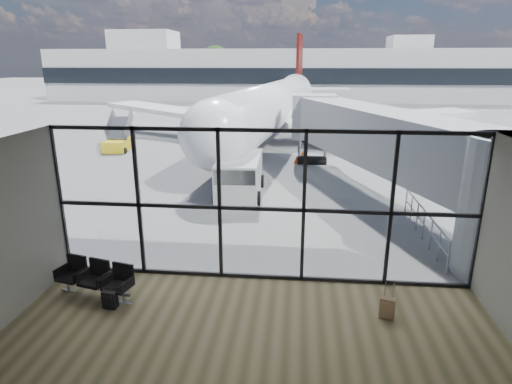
% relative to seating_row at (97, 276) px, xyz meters
% --- Properties ---
extents(ground, '(220.00, 220.00, 0.00)m').
position_rel_seating_row_xyz_m(ground, '(4.42, 41.38, -0.56)').
color(ground, slate).
rests_on(ground, ground).
extents(lounge_shell, '(12.02, 8.01, 4.51)m').
position_rel_seating_row_xyz_m(lounge_shell, '(4.42, -3.42, 2.09)').
color(lounge_shell, brown).
rests_on(lounge_shell, ground).
extents(glass_curtain_wall, '(12.10, 0.12, 4.50)m').
position_rel_seating_row_xyz_m(glass_curtain_wall, '(4.42, 1.38, 1.69)').
color(glass_curtain_wall, white).
rests_on(glass_curtain_wall, ground).
extents(jet_bridge, '(8.00, 16.50, 4.33)m').
position_rel_seating_row_xyz_m(jet_bridge, '(9.32, 8.46, 2.20)').
color(jet_bridge, '#96999B').
rests_on(jet_bridge, ground).
extents(apron_railing, '(0.06, 5.46, 1.11)m').
position_rel_seating_row_xyz_m(apron_railing, '(10.02, 4.88, 0.16)').
color(apron_railing, gray).
rests_on(apron_railing, ground).
extents(far_terminal, '(80.00, 12.20, 11.00)m').
position_rel_seating_row_xyz_m(far_terminal, '(3.84, 63.35, 3.65)').
color(far_terminal, silver).
rests_on(far_terminal, ground).
extents(tree_0, '(4.95, 4.95, 7.12)m').
position_rel_seating_row_xyz_m(tree_0, '(-40.58, 73.38, 4.07)').
color(tree_0, '#382619').
rests_on(tree_0, ground).
extents(tree_1, '(5.61, 5.61, 8.07)m').
position_rel_seating_row_xyz_m(tree_1, '(-34.58, 73.38, 4.69)').
color(tree_1, '#382619').
rests_on(tree_1, ground).
extents(tree_2, '(6.27, 6.27, 9.03)m').
position_rel_seating_row_xyz_m(tree_2, '(-28.58, 73.38, 5.31)').
color(tree_2, '#382619').
rests_on(tree_2, ground).
extents(tree_3, '(4.95, 4.95, 7.12)m').
position_rel_seating_row_xyz_m(tree_3, '(-22.58, 73.38, 4.07)').
color(tree_3, '#382619').
rests_on(tree_3, ground).
extents(tree_4, '(5.61, 5.61, 8.07)m').
position_rel_seating_row_xyz_m(tree_4, '(-16.58, 73.38, 4.69)').
color(tree_4, '#382619').
rests_on(tree_4, ground).
extents(tree_5, '(6.27, 6.27, 9.03)m').
position_rel_seating_row_xyz_m(tree_5, '(-10.58, 73.38, 5.31)').
color(tree_5, '#382619').
rests_on(tree_5, ground).
extents(seating_row, '(2.29, 1.15, 1.01)m').
position_rel_seating_row_xyz_m(seating_row, '(0.00, 0.00, 0.00)').
color(seating_row, gray).
rests_on(seating_row, ground).
extents(backpack, '(0.39, 0.36, 0.54)m').
position_rel_seating_row_xyz_m(backpack, '(0.62, -0.62, -0.30)').
color(backpack, black).
rests_on(backpack, ground).
extents(suitcase, '(0.41, 0.34, 0.99)m').
position_rel_seating_row_xyz_m(suitcase, '(7.76, -0.38, -0.26)').
color(suitcase, brown).
rests_on(suitcase, ground).
extents(airliner, '(30.37, 35.33, 9.12)m').
position_rel_seating_row_xyz_m(airliner, '(3.42, 25.26, 2.22)').
color(airliner, white).
rests_on(airliner, ground).
extents(service_van, '(2.23, 4.41, 1.89)m').
position_rel_seating_row_xyz_m(service_van, '(2.70, 9.36, 0.41)').
color(service_van, beige).
rests_on(service_van, ground).
extents(belt_loader, '(2.08, 4.41, 1.96)m').
position_rel_seating_row_xyz_m(belt_loader, '(1.41, 16.72, 0.10)').
color(belt_loader, black).
rests_on(belt_loader, ground).
extents(mobile_stairs, '(1.94, 3.33, 2.25)m').
position_rel_seating_row_xyz_m(mobile_stairs, '(-7.51, 19.32, -0.02)').
color(mobile_stairs, yellow).
rests_on(mobile_stairs, ground).
extents(traffic_cone_a, '(0.40, 0.40, 0.57)m').
position_rel_seating_row_xyz_m(traffic_cone_a, '(2.85, 13.31, -0.29)').
color(traffic_cone_a, orange).
rests_on(traffic_cone_a, ground).
extents(traffic_cone_b, '(0.37, 0.37, 0.53)m').
position_rel_seating_row_xyz_m(traffic_cone_b, '(5.37, 16.53, -0.31)').
color(traffic_cone_b, '#E13F0B').
rests_on(traffic_cone_b, ground).
extents(traffic_cone_c, '(0.47, 0.47, 0.67)m').
position_rel_seating_row_xyz_m(traffic_cone_c, '(5.74, 17.55, -0.24)').
color(traffic_cone_c, '#F54C0C').
rests_on(traffic_cone_c, ground).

